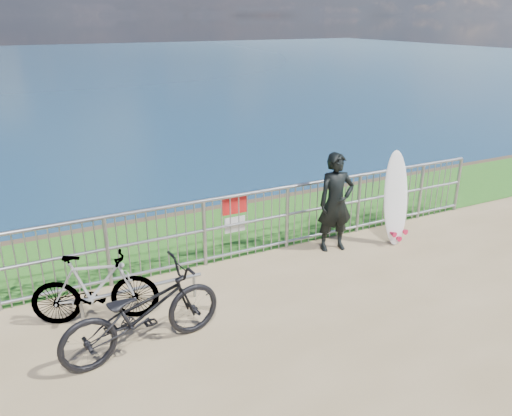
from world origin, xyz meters
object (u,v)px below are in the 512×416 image
surfboard (396,202)px  bicycle_far (95,288)px  bicycle_near (142,312)px  surfer (336,202)px

surfboard → bicycle_far: surfboard is taller
bicycle_near → bicycle_far: 0.96m
bicycle_far → bicycle_near: bearing=-138.9°
surfer → bicycle_near: (-3.63, -1.31, -0.33)m
surfboard → bicycle_far: 5.13m
surfer → bicycle_far: (-4.02, -0.44, -0.36)m
surfboard → bicycle_near: surfboard is taller
surfer → bicycle_near: size_ratio=0.86×
surfboard → bicycle_far: (-5.12, -0.21, -0.27)m
surfer → surfboard: (1.10, -0.23, -0.09)m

